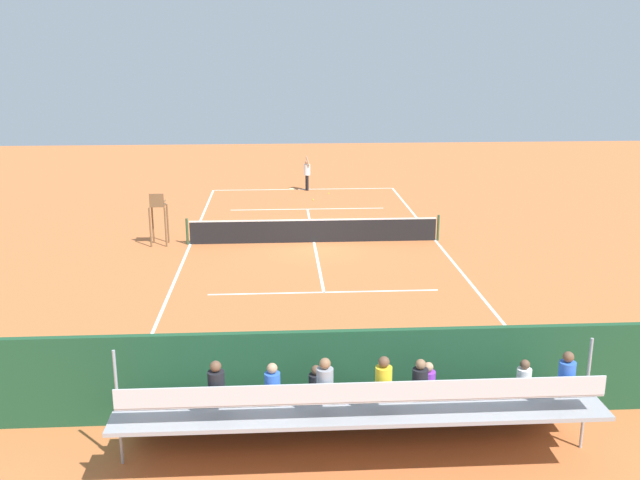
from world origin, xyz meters
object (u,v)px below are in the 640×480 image
Objects in this scene: bleacher_stand at (360,407)px; courtside_bench at (491,373)px; tennis_ball_near at (313,200)px; equipment_bag at (403,394)px; tennis_player at (307,172)px; umpire_chair at (158,213)px; tennis_ball_far at (329,193)px; tennis_net at (314,230)px; tennis_racket at (292,189)px.

bleacher_stand is 5.03× the size of courtside_bench.
bleacher_stand is 23.46m from tennis_ball_near.
equipment_bag is 0.47× the size of tennis_player.
tennis_player is (1.10, -24.14, 0.84)m from equipment_bag.
equipment_bag is at bearing 119.25° from umpire_chair.
equipment_bag reaches higher than tennis_ball_far.
tennis_ball_near is 1.80m from tennis_ball_far.
tennis_racket is (0.65, -11.09, -0.49)m from tennis_net.
umpire_chair is at bearing -67.74° from bleacher_stand.
bleacher_stand is 25.02m from tennis_ball_far.
tennis_player is 29.18× the size of tennis_ball_far.
courtside_bench is 21.54m from tennis_ball_near.
tennis_racket is 8.72× the size of tennis_ball_near.
courtside_bench is (-3.24, -2.11, -0.41)m from bleacher_stand.
courtside_bench is 2.00× the size of equipment_bag.
tennis_ball_near and tennis_ball_far have the same top height.
umpire_chair is 10.51m from tennis_ball_near.
umpire_chair is 1.11× the size of tennis_player.
tennis_net is 156.06× the size of tennis_ball_near.
tennis_ball_near is at bearing -90.74° from bleacher_stand.
equipment_bag is 24.18m from tennis_player.
umpire_chair is 15.36m from equipment_bag.
bleacher_stand is at bearing 33.04° from courtside_bench.
bleacher_stand reaches higher than tennis_ball_near.
tennis_ball_far is (2.00, -22.87, -0.53)m from courtside_bench.
tennis_ball_far is at bearing 134.46° from tennis_player.
tennis_net is 10.76m from tennis_player.
tennis_racket is (3.96, -24.36, -0.54)m from courtside_bench.
tennis_player reaches higher than tennis_racket.
courtside_bench is 27.27× the size of tennis_ball_near.
tennis_racket is at bearing -22.72° from tennis_player.
tennis_player is at bearing -90.98° from tennis_net.
bleacher_stand is 26.50m from tennis_racket.
equipment_bag is (2.03, 0.13, -0.38)m from courtside_bench.
umpire_chair is at bearing 59.37° from tennis_player.
bleacher_stand is (-0.08, 15.38, 0.47)m from tennis_net.
tennis_ball_near is at bearing 108.75° from tennis_racket.
tennis_net is 15.39m from bleacher_stand.
equipment_bag is 24.57m from tennis_racket.
bleacher_stand reaches higher than tennis_net.
bleacher_stand is 10.07× the size of equipment_bag.
tennis_ball_near is at bearing -92.72° from tennis_net.
equipment_bag is at bearing 3.62° from courtside_bench.
umpire_chair is at bearing 50.89° from tennis_ball_near.
bleacher_stand reaches higher than courtside_bench.
courtside_bench is 2.07m from equipment_bag.
courtside_bench is at bearing 95.01° from tennis_ball_far.
tennis_net is 4.81× the size of umpire_chair.
tennis_ball_far is at bearing -84.99° from courtside_bench.
tennis_net is at bearing -179.66° from umpire_chair.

